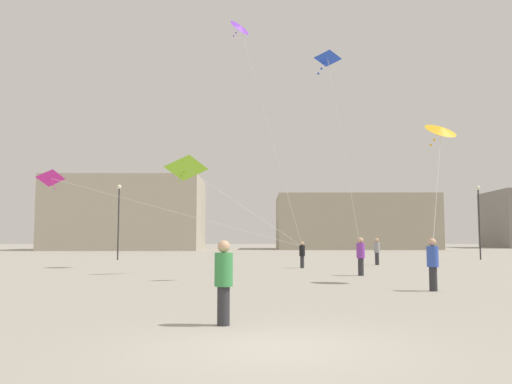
% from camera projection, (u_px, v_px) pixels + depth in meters
% --- Properties ---
extents(ground_plane, '(300.00, 300.00, 0.00)m').
position_uv_depth(ground_plane, '(273.00, 347.00, 8.71)').
color(ground_plane, '#9E9689').
extents(person_in_grey, '(0.39, 0.39, 1.80)m').
position_uv_depth(person_in_grey, '(377.00, 250.00, 35.45)').
color(person_in_grey, '#2D2D33').
rests_on(person_in_grey, ground_plane).
extents(person_in_black, '(0.35, 0.35, 1.60)m').
position_uv_depth(person_in_black, '(302.00, 253.00, 31.78)').
color(person_in_black, '#2D2D33').
rests_on(person_in_black, ground_plane).
extents(person_in_green, '(0.38, 0.38, 1.76)m').
position_uv_depth(person_in_green, '(224.00, 278.00, 10.97)').
color(person_in_green, '#2D2D33').
rests_on(person_in_green, ground_plane).
extents(person_in_purple, '(0.40, 0.40, 1.83)m').
position_uv_depth(person_in_purple, '(361.00, 255.00, 25.38)').
color(person_in_purple, '#2D2D33').
rests_on(person_in_purple, ground_plane).
extents(person_in_blue, '(0.39, 0.39, 1.80)m').
position_uv_depth(person_in_blue, '(433.00, 262.00, 18.01)').
color(person_in_blue, '#2D2D33').
rests_on(person_in_blue, ground_plane).
extents(kite_magenta_delta, '(15.52, 1.71, 4.39)m').
position_uv_depth(kite_magenta_delta, '(58.00, 180.00, 30.84)').
color(kite_magenta_delta, '#D12899').
extents(kite_cobalt_delta, '(2.47, 3.47, 8.55)m').
position_uv_depth(kite_cobalt_delta, '(328.00, 66.00, 23.02)').
color(kite_cobalt_delta, blue).
extents(kite_lime_delta, '(7.36, 6.14, 4.51)m').
position_uv_depth(kite_lime_delta, '(187.00, 169.00, 26.70)').
color(kite_lime_delta, '#8CD12D').
extents(kite_violet_diamond, '(4.61, 1.68, 14.25)m').
position_uv_depth(kite_violet_diamond, '(241.00, 28.00, 32.82)').
color(kite_violet_diamond, purple).
extents(kite_amber_diamond, '(2.36, 3.74, 5.38)m').
position_uv_depth(kite_amber_diamond, '(441.00, 129.00, 21.44)').
color(kite_amber_diamond, yellow).
extents(building_left_hall, '(22.86, 14.43, 10.99)m').
position_uv_depth(building_left_hall, '(128.00, 214.00, 81.10)').
color(building_left_hall, '#B2A893').
rests_on(building_left_hall, ground_plane).
extents(building_centre_hall, '(25.37, 16.65, 8.72)m').
position_uv_depth(building_centre_hall, '(352.00, 223.00, 87.55)').
color(building_centre_hall, '#A39984').
rests_on(building_centre_hall, ground_plane).
extents(lamppost_east, '(0.36, 0.36, 6.23)m').
position_uv_depth(lamppost_east, '(479.00, 211.00, 44.26)').
color(lamppost_east, '#2D2D30').
rests_on(lamppost_east, ground_plane).
extents(lamppost_west, '(0.36, 0.36, 6.27)m').
position_uv_depth(lamppost_west, '(119.00, 211.00, 43.91)').
color(lamppost_west, '#2D2D30').
rests_on(lamppost_west, ground_plane).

